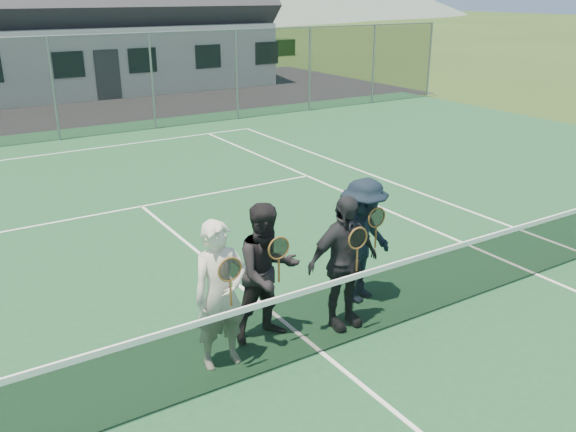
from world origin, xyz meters
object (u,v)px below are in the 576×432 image
(tennis_net, at_px, (322,315))
(player_d, at_px, (363,241))
(player_a, at_px, (220,295))
(player_c, at_px, (343,262))
(player_b, at_px, (267,273))

(tennis_net, distance_m, player_d, 1.59)
(player_a, relative_size, player_c, 1.00)
(tennis_net, height_order, player_b, player_b)
(tennis_net, xyz_separation_m, player_c, (0.62, 0.42, 0.38))
(player_a, relative_size, player_d, 1.00)
(player_d, bearing_deg, player_c, -146.76)
(player_a, height_order, player_b, same)
(tennis_net, xyz_separation_m, player_a, (-1.11, 0.46, 0.38))
(player_c, bearing_deg, player_a, 178.66)
(player_a, height_order, player_c, same)
(player_c, bearing_deg, player_d, 33.24)
(player_b, distance_m, player_c, 1.01)
(player_c, distance_m, player_d, 0.80)
(player_d, bearing_deg, player_a, -170.60)
(player_a, distance_m, player_c, 1.73)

